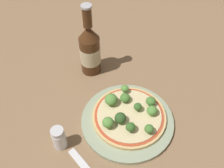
{
  "coord_description": "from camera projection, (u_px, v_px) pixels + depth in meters",
  "views": [
    {
      "loc": [
        -0.36,
        -0.19,
        0.62
      ],
      "look_at": [
        0.05,
        0.08,
        0.06
      ],
      "focal_mm": 42.0,
      "sensor_mm": 36.0,
      "label": 1
    }
  ],
  "objects": [
    {
      "name": "plate",
      "position": [
        127.0,
        121.0,
        0.73
      ],
      "size": [
        0.26,
        0.26,
        0.01
      ],
      "color": "#93A384",
      "rests_on": "ground_plane"
    },
    {
      "name": "pepper_shaker",
      "position": [
        59.0,
        138.0,
        0.66
      ],
      "size": [
        0.03,
        0.03,
        0.07
      ],
      "color": "silver",
      "rests_on": "ground_plane"
    },
    {
      "name": "broccoli_floret_9",
      "position": [
        138.0,
        107.0,
        0.71
      ],
      "size": [
        0.02,
        0.02,
        0.03
      ],
      "color": "#89A866",
      "rests_on": "pizza"
    },
    {
      "name": "ground_plane",
      "position": [
        127.0,
        122.0,
        0.73
      ],
      "size": [
        3.0,
        3.0,
        0.0
      ],
      "primitive_type": "plane",
      "color": "#846647"
    },
    {
      "name": "broccoli_floret_4",
      "position": [
        111.0,
        100.0,
        0.73
      ],
      "size": [
        0.04,
        0.04,
        0.04
      ],
      "color": "#89A866",
      "rests_on": "pizza"
    },
    {
      "name": "broccoli_floret_1",
      "position": [
        152.0,
        111.0,
        0.71
      ],
      "size": [
        0.03,
        0.03,
        0.03
      ],
      "color": "#89A866",
      "rests_on": "pizza"
    },
    {
      "name": "beer_bottle",
      "position": [
        90.0,
        49.0,
        0.8
      ],
      "size": [
        0.06,
        0.06,
        0.24
      ],
      "color": "#472814",
      "rests_on": "ground_plane"
    },
    {
      "name": "broccoli_floret_6",
      "position": [
        108.0,
        122.0,
        0.68
      ],
      "size": [
        0.03,
        0.03,
        0.03
      ],
      "color": "#89A866",
      "rests_on": "pizza"
    },
    {
      "name": "pizza",
      "position": [
        128.0,
        115.0,
        0.72
      ],
      "size": [
        0.2,
        0.2,
        0.01
      ],
      "color": "tan",
      "rests_on": "plate"
    },
    {
      "name": "broccoli_floret_0",
      "position": [
        125.0,
        98.0,
        0.74
      ],
      "size": [
        0.03,
        0.03,
        0.03
      ],
      "color": "#89A866",
      "rests_on": "pizza"
    },
    {
      "name": "broccoli_floret_2",
      "position": [
        151.0,
        101.0,
        0.73
      ],
      "size": [
        0.03,
        0.03,
        0.03
      ],
      "color": "#89A866",
      "rests_on": "pizza"
    },
    {
      "name": "broccoli_floret_8",
      "position": [
        131.0,
        127.0,
        0.67
      ],
      "size": [
        0.03,
        0.03,
        0.03
      ],
      "color": "#89A866",
      "rests_on": "pizza"
    },
    {
      "name": "broccoli_floret_5",
      "position": [
        120.0,
        118.0,
        0.69
      ],
      "size": [
        0.03,
        0.03,
        0.03
      ],
      "color": "#89A866",
      "rests_on": "pizza"
    },
    {
      "name": "broccoli_floret_7",
      "position": [
        149.0,
        129.0,
        0.67
      ],
      "size": [
        0.02,
        0.02,
        0.03
      ],
      "color": "#89A866",
      "rests_on": "pizza"
    },
    {
      "name": "broccoli_floret_3",
      "position": [
        125.0,
        89.0,
        0.76
      ],
      "size": [
        0.02,
        0.02,
        0.02
      ],
      "color": "#89A866",
      "rests_on": "pizza"
    }
  ]
}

